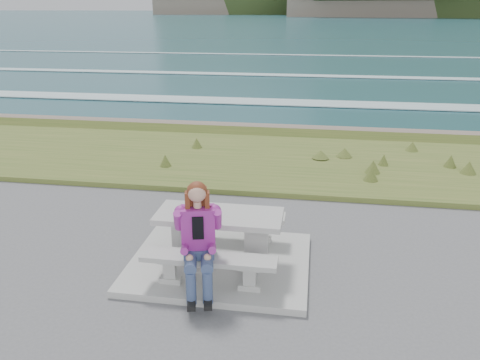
# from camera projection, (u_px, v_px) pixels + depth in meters

# --- Properties ---
(concrete_slab) EXTENTS (2.60, 2.10, 0.10)m
(concrete_slab) POSITION_uv_depth(u_px,v_px,m) (220.00, 263.00, 6.92)
(concrete_slab) COLOR #9B9A96
(concrete_slab) RESTS_ON ground
(picnic_table) EXTENTS (1.80, 0.75, 0.75)m
(picnic_table) POSITION_uv_depth(u_px,v_px,m) (219.00, 224.00, 6.70)
(picnic_table) COLOR #9B9A96
(picnic_table) RESTS_ON concrete_slab
(bench_landward) EXTENTS (1.80, 0.35, 0.45)m
(bench_landward) POSITION_uv_depth(u_px,v_px,m) (209.00, 263.00, 6.13)
(bench_landward) COLOR #9B9A96
(bench_landward) RESTS_ON concrete_slab
(bench_seaward) EXTENTS (1.80, 0.35, 0.45)m
(bench_seaward) POSITION_uv_depth(u_px,v_px,m) (228.00, 218.00, 7.43)
(bench_seaward) COLOR #9B9A96
(bench_seaward) RESTS_ON concrete_slab
(grass_verge) EXTENTS (160.00, 4.50, 0.22)m
(grass_verge) POSITION_uv_depth(u_px,v_px,m) (260.00, 162.00, 11.57)
(grass_verge) COLOR #3B5821
(grass_verge) RESTS_ON ground
(shore_drop) EXTENTS (160.00, 0.80, 2.20)m
(shore_drop) POSITION_uv_depth(u_px,v_px,m) (271.00, 133.00, 14.25)
(shore_drop) COLOR brown
(shore_drop) RESTS_ON ground
(ocean) EXTENTS (1600.00, 1600.00, 0.09)m
(ocean) POSITION_uv_depth(u_px,v_px,m) (296.00, 94.00, 30.78)
(ocean) COLOR #1F4D57
(ocean) RESTS_ON ground
(seated_woman) EXTENTS (0.57, 0.81, 1.47)m
(seated_woman) POSITION_uv_depth(u_px,v_px,m) (199.00, 255.00, 5.95)
(seated_woman) COLOR navy
(seated_woman) RESTS_ON concrete_slab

